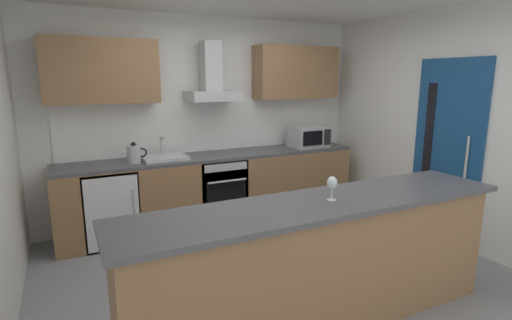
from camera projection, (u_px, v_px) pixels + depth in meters
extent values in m
cube|color=gray|center=(275.00, 275.00, 3.75)|extent=(5.27, 4.70, 0.02)
cube|color=white|center=(205.00, 120.00, 5.15)|extent=(5.27, 0.12, 2.60)
cube|color=white|center=(445.00, 126.00, 4.43)|extent=(0.12, 4.70, 2.60)
cube|color=white|center=(207.00, 126.00, 5.10)|extent=(3.63, 0.02, 0.66)
cube|color=olive|center=(217.00, 190.00, 5.00)|extent=(3.76, 0.60, 0.86)
cube|color=#4C4C51|center=(216.00, 156.00, 4.90)|extent=(3.76, 0.60, 0.04)
cube|color=olive|center=(320.00, 266.00, 2.91)|extent=(2.92, 0.52, 0.93)
cube|color=#4C4C51|center=(322.00, 204.00, 2.81)|extent=(3.02, 0.64, 0.04)
cube|color=olive|center=(102.00, 71.00, 4.28)|extent=(1.20, 0.32, 0.70)
cube|color=olive|center=(296.00, 73.00, 5.37)|extent=(1.20, 0.32, 0.70)
cube|color=navy|center=(447.00, 152.00, 4.36)|extent=(0.04, 0.85, 2.05)
cube|color=black|center=(428.00, 141.00, 4.54)|extent=(0.01, 0.11, 1.31)
cylinder|color=#B7BABC|center=(467.00, 157.00, 4.10)|extent=(0.03, 0.03, 0.45)
cube|color=slate|center=(218.00, 189.00, 4.98)|extent=(0.60, 0.56, 0.80)
cube|color=black|center=(227.00, 200.00, 4.73)|extent=(0.50, 0.02, 0.48)
cube|color=#B7BABC|center=(226.00, 167.00, 4.65)|extent=(0.54, 0.02, 0.09)
cylinder|color=#B7BABC|center=(227.00, 181.00, 4.66)|extent=(0.49, 0.02, 0.02)
cube|color=white|center=(110.00, 206.00, 4.42)|extent=(0.58, 0.56, 0.85)
cube|color=silver|center=(113.00, 214.00, 4.16)|extent=(0.55, 0.02, 0.80)
cylinder|color=#B7BABC|center=(134.00, 207.00, 4.23)|extent=(0.02, 0.02, 0.38)
cube|color=#B7BABC|center=(309.00, 136.00, 5.41)|extent=(0.50, 0.36, 0.30)
cube|color=black|center=(313.00, 138.00, 5.22)|extent=(0.30, 0.02, 0.19)
cube|color=black|center=(328.00, 137.00, 5.33)|extent=(0.10, 0.01, 0.21)
cube|color=silver|center=(165.00, 158.00, 4.59)|extent=(0.50, 0.40, 0.04)
cylinder|color=#B7BABC|center=(162.00, 147.00, 4.68)|extent=(0.03, 0.03, 0.26)
cylinder|color=#B7BABC|center=(163.00, 138.00, 4.59)|extent=(0.03, 0.16, 0.03)
cylinder|color=#B7BABC|center=(134.00, 154.00, 4.39)|extent=(0.15, 0.15, 0.20)
sphere|color=black|center=(133.00, 144.00, 4.37)|extent=(0.06, 0.06, 0.06)
cone|color=#B7BABC|center=(124.00, 151.00, 4.34)|extent=(0.09, 0.04, 0.07)
torus|color=black|center=(142.00, 153.00, 4.43)|extent=(0.11, 0.02, 0.11)
cube|color=#B7BABC|center=(213.00, 96.00, 4.83)|extent=(0.62, 0.45, 0.12)
cube|color=#B7BABC|center=(211.00, 66.00, 4.79)|extent=(0.22, 0.22, 0.60)
cylinder|color=silver|center=(331.00, 200.00, 2.82)|extent=(0.07, 0.07, 0.01)
cylinder|color=silver|center=(331.00, 194.00, 2.81)|extent=(0.01, 0.01, 0.09)
ellipsoid|color=silver|center=(332.00, 183.00, 2.79)|extent=(0.08, 0.08, 0.10)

